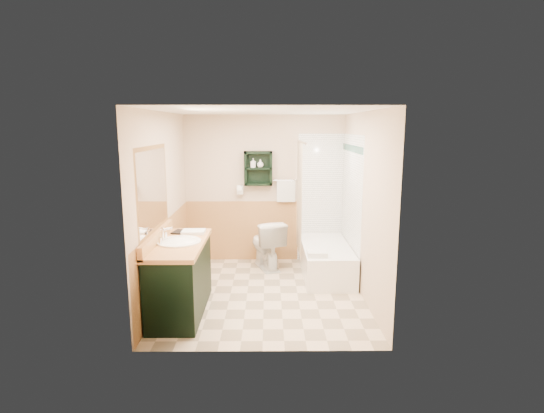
{
  "coord_description": "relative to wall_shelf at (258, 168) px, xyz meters",
  "views": [
    {
      "loc": [
        0.06,
        -5.4,
        2.21
      ],
      "look_at": [
        0.11,
        0.2,
        1.15
      ],
      "focal_mm": 28.0,
      "sensor_mm": 36.0,
      "label": 1
    }
  ],
  "objects": [
    {
      "name": "floor",
      "position": [
        0.1,
        -1.41,
        -1.55
      ],
      "size": [
        3.0,
        3.0,
        0.0
      ],
      "primitive_type": "plane",
      "color": "beige",
      "rests_on": "ground"
    },
    {
      "name": "back_wall",
      "position": [
        0.1,
        0.11,
        -0.35
      ],
      "size": [
        2.6,
        0.04,
        2.4
      ],
      "primitive_type": "cube",
      "color": "beige",
      "rests_on": "ground"
    },
    {
      "name": "left_wall",
      "position": [
        -1.22,
        -1.41,
        -0.35
      ],
      "size": [
        0.04,
        3.0,
        2.4
      ],
      "primitive_type": "cube",
      "color": "beige",
      "rests_on": "ground"
    },
    {
      "name": "right_wall",
      "position": [
        1.42,
        -1.41,
        -0.35
      ],
      "size": [
        0.04,
        3.0,
        2.4
      ],
      "primitive_type": "cube",
      "color": "beige",
      "rests_on": "ground"
    },
    {
      "name": "ceiling",
      "position": [
        0.1,
        -1.41,
        0.87
      ],
      "size": [
        2.6,
        3.0,
        0.04
      ],
      "primitive_type": "cube",
      "color": "white",
      "rests_on": "back_wall"
    },
    {
      "name": "wainscot_left",
      "position": [
        -1.19,
        -1.41,
        -1.05
      ],
      "size": [
        2.98,
        2.98,
        1.0
      ],
      "primitive_type": null,
      "color": "tan",
      "rests_on": "left_wall"
    },
    {
      "name": "wainscot_back",
      "position": [
        0.1,
        0.08,
        -1.05
      ],
      "size": [
        2.58,
        2.58,
        1.0
      ],
      "primitive_type": null,
      "color": "tan",
      "rests_on": "back_wall"
    },
    {
      "name": "mirror_frame",
      "position": [
        -1.17,
        -1.96,
        -0.05
      ],
      "size": [
        1.3,
        1.3,
        1.0
      ],
      "primitive_type": null,
      "color": "brown",
      "rests_on": "left_wall"
    },
    {
      "name": "mirror_glass",
      "position": [
        -1.17,
        -1.96,
        -0.05
      ],
      "size": [
        1.2,
        1.2,
        0.9
      ],
      "primitive_type": null,
      "color": "white",
      "rests_on": "left_wall"
    },
    {
      "name": "tile_right",
      "position": [
        1.38,
        -0.66,
        -0.5
      ],
      "size": [
        1.5,
        1.5,
        2.1
      ],
      "primitive_type": null,
      "color": "white",
      "rests_on": "right_wall"
    },
    {
      "name": "tile_back",
      "position": [
        1.13,
        0.07,
        -0.5
      ],
      "size": [
        0.95,
        0.95,
        2.1
      ],
      "primitive_type": null,
      "color": "white",
      "rests_on": "back_wall"
    },
    {
      "name": "tile_accent",
      "position": [
        1.37,
        -0.66,
        0.35
      ],
      "size": [
        1.5,
        1.5,
        0.1
      ],
      "primitive_type": null,
      "color": "#124131",
      "rests_on": "right_wall"
    },
    {
      "name": "wall_shelf",
      "position": [
        0.0,
        0.0,
        0.0
      ],
      "size": [
        0.45,
        0.15,
        0.55
      ],
      "primitive_type": "cube",
      "color": "black",
      "rests_on": "back_wall"
    },
    {
      "name": "hair_dryer",
      "position": [
        -0.3,
        0.02,
        -0.35
      ],
      "size": [
        0.1,
        0.24,
        0.18
      ],
      "primitive_type": null,
      "color": "white",
      "rests_on": "back_wall"
    },
    {
      "name": "towel_bar",
      "position": [
        0.45,
        0.04,
        -0.2
      ],
      "size": [
        0.4,
        0.06,
        0.4
      ],
      "primitive_type": null,
      "color": "silver",
      "rests_on": "back_wall"
    },
    {
      "name": "curtain_rod",
      "position": [
        0.63,
        -0.66,
        0.45
      ],
      "size": [
        0.03,
        1.6,
        0.03
      ],
      "primitive_type": "cylinder",
      "rotation": [
        1.57,
        0.0,
        0.0
      ],
      "color": "silver",
      "rests_on": "back_wall"
    },
    {
      "name": "shower_curtain",
      "position": [
        0.63,
        -0.48,
        -0.4
      ],
      "size": [
        1.05,
        1.05,
        1.7
      ],
      "primitive_type": null,
      "color": "#BFAE90",
      "rests_on": "curtain_rod"
    },
    {
      "name": "vanity",
      "position": [
        -0.89,
        -1.97,
        -1.11
      ],
      "size": [
        0.59,
        1.37,
        0.87
      ],
      "primitive_type": "cube",
      "color": "black",
      "rests_on": "ground"
    },
    {
      "name": "bathtub",
      "position": [
        1.03,
        -0.69,
        -1.32
      ],
      "size": [
        0.7,
        1.5,
        0.46
      ],
      "primitive_type": "cube",
      "color": "white",
      "rests_on": "ground"
    },
    {
      "name": "toilet",
      "position": [
        0.13,
        -0.34,
        -1.17
      ],
      "size": [
        0.67,
        0.88,
        0.76
      ],
      "primitive_type": "imported",
      "rotation": [
        0.0,
        0.0,
        3.48
      ],
      "color": "white",
      "rests_on": "ground"
    },
    {
      "name": "counter_towel",
      "position": [
        -0.79,
        -1.54,
        -0.66
      ],
      "size": [
        0.28,
        0.22,
        0.04
      ],
      "primitive_type": "cube",
      "color": "silver",
      "rests_on": "vanity"
    },
    {
      "name": "vanity_book",
      "position": [
        -1.06,
        -1.49,
        -0.57
      ],
      "size": [
        0.16,
        0.05,
        0.21
      ],
      "primitive_type": "imported",
      "rotation": [
        0.0,
        0.0,
        -0.21
      ],
      "color": "black",
      "rests_on": "vanity"
    },
    {
      "name": "tub_towel",
      "position": [
        0.83,
        -1.23,
        -1.05
      ],
      "size": [
        0.27,
        0.22,
        0.07
      ],
      "primitive_type": "cube",
      "color": "silver",
      "rests_on": "bathtub"
    },
    {
      "name": "soap_bottle_a",
      "position": [
        -0.08,
        -0.01,
        0.05
      ],
      "size": [
        0.11,
        0.16,
        0.07
      ],
      "primitive_type": "imported",
      "rotation": [
        0.0,
        0.0,
        -0.31
      ],
      "color": "white",
      "rests_on": "wall_shelf"
    },
    {
      "name": "soap_bottle_b",
      "position": [
        0.03,
        -0.01,
        0.07
      ],
      "size": [
        0.11,
        0.13,
        0.1
      ],
      "primitive_type": "imported",
      "rotation": [
        0.0,
        0.0,
        0.04
      ],
      "color": "white",
      "rests_on": "wall_shelf"
    }
  ]
}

